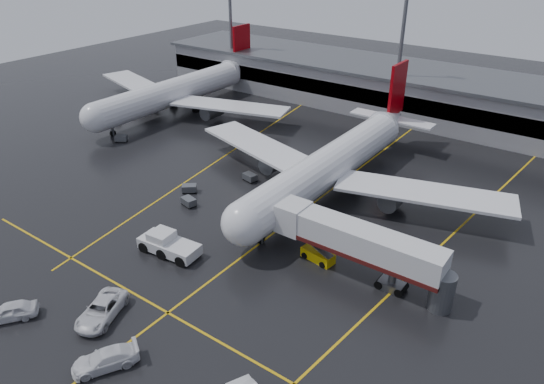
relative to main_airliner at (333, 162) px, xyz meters
The scene contains 21 objects.
ground 10.57m from the main_airliner, 90.00° to the right, with size 220.00×220.00×0.00m, color black.
apron_line_centre 10.57m from the main_airliner, 90.00° to the right, with size 0.25×90.00×0.02m, color gold.
apron_line_stop 31.98m from the main_airliner, 90.00° to the right, with size 60.00×0.25×0.02m, color gold.
apron_line_left 20.44m from the main_airliner, behind, with size 0.25×70.00×0.02m, color gold.
apron_line_right 18.49m from the main_airliner, ahead, with size 0.25×70.00×0.02m, color gold.
terminal 38.23m from the main_airliner, 90.00° to the left, with size 122.00×19.00×8.60m.
light_mast_left 56.34m from the main_airliner, 144.33° to the left, with size 3.00×1.20×25.45m.
light_mast_mid 34.26m from the main_airliner, 98.80° to the left, with size 3.00×1.20×25.45m.
main_airliner is the anchor object (origin of this frame).
second_airliner 43.68m from the main_airliner, 164.05° to the left, with size 48.80×45.60×14.10m.
jet_bridge 19.68m from the main_airliner, 52.90° to the right, with size 19.90×3.40×6.05m.
pushback_tractor 25.75m from the main_airliner, 106.78° to the right, with size 7.50×3.70×2.60m.
belt_loader 17.66m from the main_airliner, 65.36° to the right, with size 4.02×2.26×2.42m.
service_van_a 36.19m from the main_airliner, 97.35° to the right, with size 2.86×6.20×1.72m, color silver.
service_van_b 39.58m from the main_airliner, 89.03° to the right, with size 2.26×5.56×1.61m, color white.
service_van_d 42.65m from the main_airliner, 105.75° to the right, with size 2.00×4.98×1.70m, color silver.
baggage_cart_a 20.43m from the main_airliner, 130.97° to the right, with size 2.24×1.71×1.12m.
baggage_cart_b 20.37m from the main_airliner, 141.90° to the right, with size 2.37×2.28×1.12m.
baggage_cart_c 12.55m from the main_airliner, 157.46° to the right, with size 2.23×1.70×1.12m.
baggage_cart_d 47.73m from the main_airliner, behind, with size 2.14×1.52×1.12m.
baggage_cart_e 39.08m from the main_airliner, behind, with size 2.38×2.20×1.12m.
Camera 1 is at (30.01, -46.40, 33.05)m, focal length 33.17 mm.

